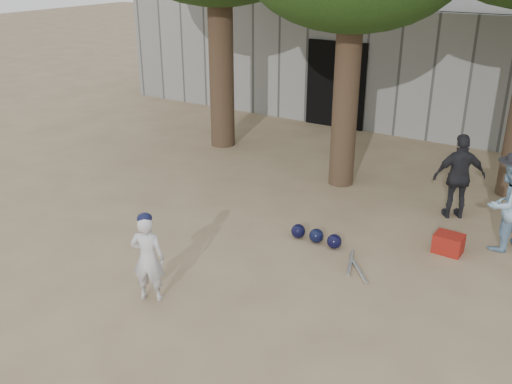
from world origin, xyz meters
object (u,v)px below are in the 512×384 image
Objects in this scene: boy_player at (148,258)px; spectator_dark at (459,177)px; spectator_blue at (506,205)px; red_bag at (448,243)px.

spectator_dark is at bearing -143.58° from boy_player.
spectator_dark reaches higher than boy_player.
boy_player is 0.81× the size of spectator_dark.
spectator_dark is (-0.89, 0.79, 0.02)m from spectator_blue.
spectator_dark is 1.50m from red_bag.
spectator_dark is at bearing -97.67° from spectator_blue.
spectator_dark reaches higher than red_bag.
red_bag is (3.02, 3.35, -0.45)m from boy_player.
red_bag is (0.24, -1.35, -0.59)m from spectator_dark.
boy_player is 4.53m from red_bag.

